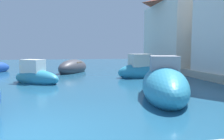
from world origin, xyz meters
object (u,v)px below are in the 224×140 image
Objects in this scene: moored_boat_6 at (164,84)px; moored_boat_8 at (73,68)px; moored_boat_9 at (143,70)px; waterfront_building_annex at (189,28)px; moored_boat_1 at (36,76)px.

moored_boat_8 is (-3.78, 10.70, -0.13)m from moored_boat_6.
moored_boat_8 is at bearing -141.63° from moored_boat_6.
waterfront_building_annex is (6.48, 5.03, 3.64)m from moored_boat_9.
waterfront_building_annex is at bearing 31.01° from moored_boat_9.
moored_boat_8 is (2.30, 5.82, -0.01)m from moored_boat_1.
moored_boat_8 is at bearing 105.24° from moored_boat_1.
moored_boat_1 is 0.80× the size of moored_boat_9.
moored_boat_6 is 0.71× the size of waterfront_building_annex.
waterfront_building_annex reaches higher than moored_boat_1.
waterfront_building_annex is at bearing 164.56° from moored_boat_6.
moored_boat_9 is at bearing 76.64° from moored_boat_8.
moored_boat_1 is 0.57× the size of moored_boat_6.
moored_boat_6 is 14.16m from waterfront_building_annex.
moored_boat_9 is (7.33, 1.39, 0.09)m from moored_boat_1.
moored_boat_1 is at bearing -155.06° from waterfront_building_annex.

